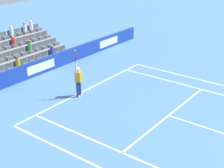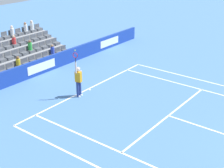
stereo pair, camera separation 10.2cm
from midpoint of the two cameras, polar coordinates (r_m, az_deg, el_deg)
The scene contains 9 objects.
line_baseline at distance 20.40m, azimuth -3.93°, elevation -0.86°, with size 10.97×0.10×0.01m, color white.
line_service at distance 17.61m, azimuth 9.71°, elevation -5.31°, with size 8.23×0.10×0.01m, color white.
line_singles_sideline_left at distance 14.37m, azimuth 3.32°, elevation -12.18°, with size 0.10×11.89×0.01m, color white.
line_singles_sideline_right at distance 20.86m, azimuth 16.21°, elevation -1.22°, with size 0.10×11.89×0.01m, color white.
line_doubles_sideline_right at distance 22.05m, azimuth 17.57°, elevation -0.04°, with size 0.10×11.89×0.01m, color white.
line_centre_mark at distance 20.34m, azimuth -3.72°, elevation -0.93°, with size 0.10×0.20×0.01m, color white.
sponsor_barrier at distance 23.01m, azimuth -11.88°, elevation 2.93°, with size 22.19×0.22×1.04m.
tennis_player at distance 19.16m, azimuth -5.55°, elevation 0.65°, with size 0.53×0.40×2.85m.
stadium_stand at distance 25.17m, azimuth -16.36°, elevation 4.65°, with size 7.44×3.80×2.60m.
Camera 2 is at (13.85, 0.56, 8.35)m, focal length 53.95 mm.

